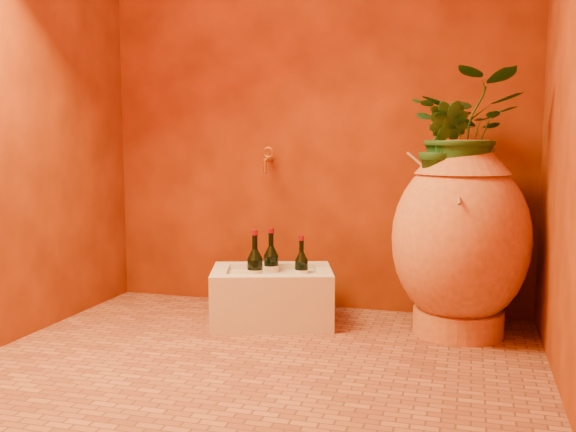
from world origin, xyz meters
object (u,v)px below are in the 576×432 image
(wine_bottle_c, at_px, (301,272))
(wall_tap, at_px, (268,159))
(stone_basin, at_px, (272,297))
(wine_bottle_b, at_px, (255,272))
(amphora, at_px, (460,239))
(wine_bottle_a, at_px, (271,268))

(wine_bottle_c, xyz_separation_m, wall_tap, (-0.28, 0.28, 0.61))
(stone_basin, distance_m, wine_bottle_c, 0.21)
(wine_bottle_c, bearing_deg, wine_bottle_b, -144.88)
(amphora, xyz_separation_m, stone_basin, (-0.97, -0.07, -0.35))
(amphora, height_order, wall_tap, amphora)
(wine_bottle_a, distance_m, wine_bottle_b, 0.15)
(amphora, bearing_deg, stone_basin, -175.71)
(amphora, relative_size, stone_basin, 1.34)
(wine_bottle_c, relative_size, wall_tap, 2.05)
(wall_tap, bearing_deg, wine_bottle_a, -68.92)
(amphora, height_order, wine_bottle_b, amphora)
(stone_basin, relative_size, wine_bottle_b, 2.09)
(amphora, bearing_deg, wine_bottle_c, -179.85)
(stone_basin, relative_size, wine_bottle_c, 2.40)
(amphora, height_order, wine_bottle_c, amphora)
(wine_bottle_a, bearing_deg, wall_tap, 111.08)
(amphora, bearing_deg, wine_bottle_a, -179.45)
(amphora, distance_m, wine_bottle_b, 1.07)
(stone_basin, height_order, wall_tap, wall_tap)
(stone_basin, height_order, wine_bottle_b, wine_bottle_b)
(wine_bottle_c, bearing_deg, wine_bottle_a, -177.53)
(wine_bottle_c, distance_m, wall_tap, 0.72)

